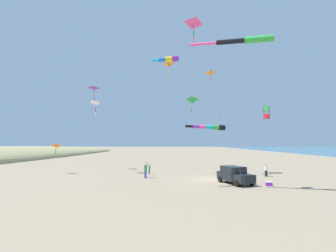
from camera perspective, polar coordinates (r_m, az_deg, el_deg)
The scene contains 17 objects.
ground_plane at distance 28.39m, azimuth 10.37°, elevation -13.09°, with size 600.00×600.00×0.00m, color gray.
parked_car at distance 26.03m, azimuth 16.35°, elevation -11.66°, with size 3.49×4.68×1.85m.
cooler_box at distance 26.06m, azimuth 23.99°, elevation -13.10°, with size 0.62×0.42×0.42m.
person_adult_flyer at distance 29.14m, azimuth -5.67°, elevation -10.78°, with size 0.55×0.66×1.98m.
person_child_green_jacket at distance 33.01m, azimuth 23.34°, elevation -9.83°, with size 0.66×0.60×1.84m.
person_child_grey_jacket at distance 32.75m, azimuth -4.69°, elevation -10.67°, with size 0.47×0.40×1.37m.
kite_windsock_long_streamer_right at distance 34.18m, azimuth 0.23°, elevation 16.43°, with size 12.44×7.21×17.14m.
kite_box_teal_far_right at distance 23.91m, azimuth 23.49°, elevation 3.10°, with size 3.27×5.16×7.90m.
kite_delta_checkered_midright at distance 35.14m, azimuth -18.05°, elevation 9.01°, with size 11.50×2.58×12.63m.
kite_delta_small_distant at distance 40.29m, azimuth -17.73°, elevation 5.59°, with size 10.53×7.12×11.62m.
kite_delta_green_low_center at distance 36.04m, azimuth 6.39°, elevation 24.13°, with size 5.71×10.27×22.16m.
kite_windsock_striped_overhead at distance 23.76m, azimuth 10.71°, elevation -0.30°, with size 8.21×2.29×6.25m.
kite_delta_rainbow_low_near at distance 32.98m, azimuth 10.60°, elevation 12.94°, with size 6.45×3.62×14.41m.
kite_delta_magenta_far_left at distance 29.69m, azimuth 6.15°, elevation 6.46°, with size 7.70×2.14×10.32m.
kite_windsock_red_high_left at distance 23.23m, azimuth 18.36°, elevation 19.68°, with size 10.34×2.69×14.01m.
kite_delta_white_trailing at distance 29.64m, azimuth 0.33°, elevation 15.19°, with size 8.20×1.31×14.54m.
kite_delta_long_streamer_left at distance 36.56m, azimuth -26.18°, elevation -4.49°, with size 13.47×2.51×4.33m.
Camera 1 is at (-2.83, -27.93, 4.29)m, focal length 24.29 mm.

